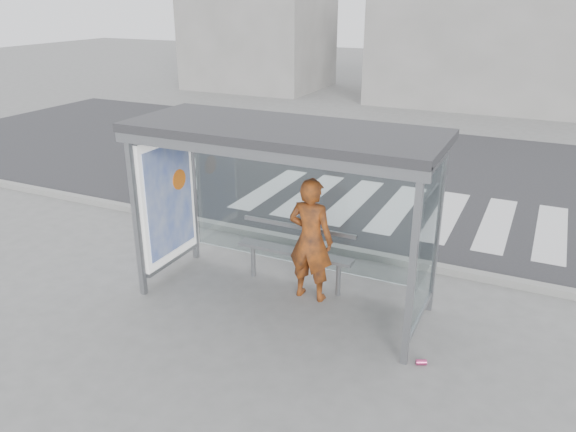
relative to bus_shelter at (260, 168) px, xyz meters
The scene contains 10 objects.
ground 2.02m from the bus_shelter, ahead, with size 80.00×80.00×0.00m, color slate.
road 7.22m from the bus_shelter, 86.94° to the left, with size 30.00×10.00×0.01m, color #2C2C2F.
curb 2.72m from the bus_shelter, 78.88° to the left, with size 30.00×0.18×0.12m, color gray.
crosswalk 4.94m from the bus_shelter, 78.89° to the left, with size 6.55×3.00×0.00m.
bus_shelter is the anchor object (origin of this frame).
building_left 20.38m from the bus_shelter, 118.23° to the left, with size 6.00×5.00×6.00m, color gray.
building_center 17.95m from the bus_shelter, 88.81° to the left, with size 8.00×5.00×5.00m, color gray.
person 1.27m from the bus_shelter, 19.23° to the left, with size 0.68×0.45×1.87m, color #CF4D13.
bench 1.53m from the bus_shelter, 56.33° to the left, with size 1.86×0.27×0.96m.
soda_can 3.30m from the bus_shelter, 15.41° to the right, with size 0.07×0.07×0.13m, color #CD3C77.
Camera 1 is at (3.18, -6.51, 4.23)m, focal length 35.00 mm.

